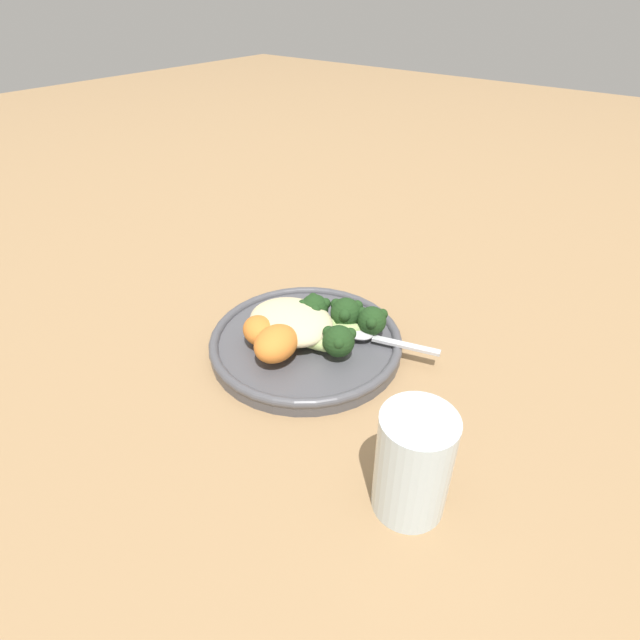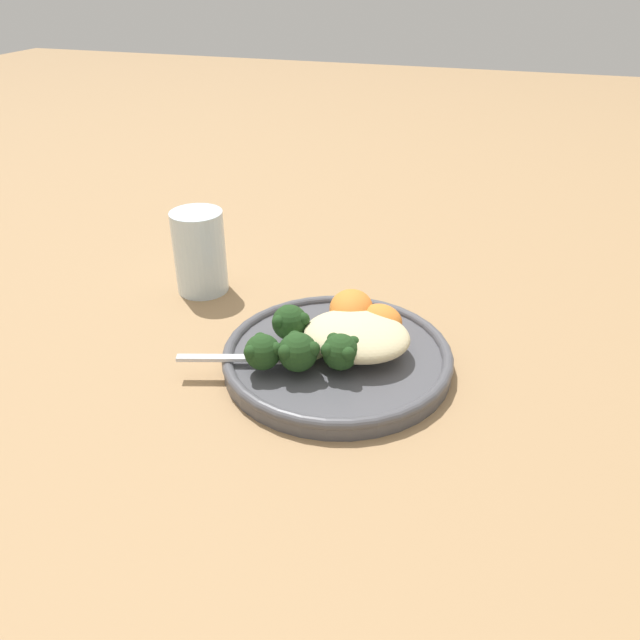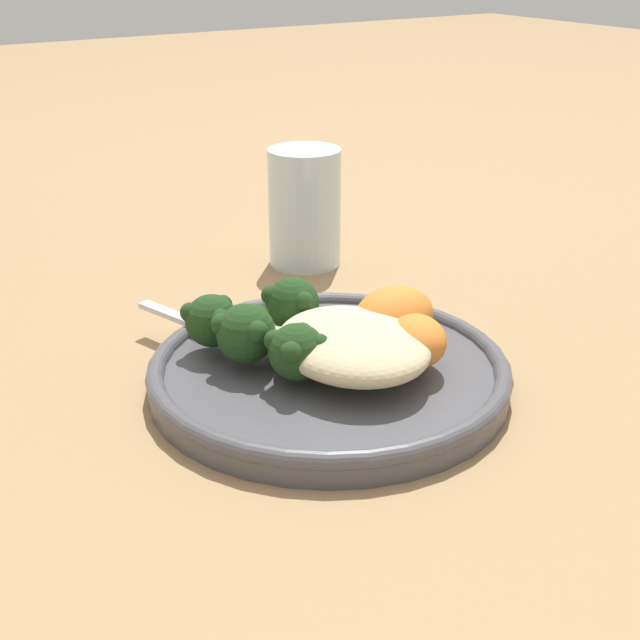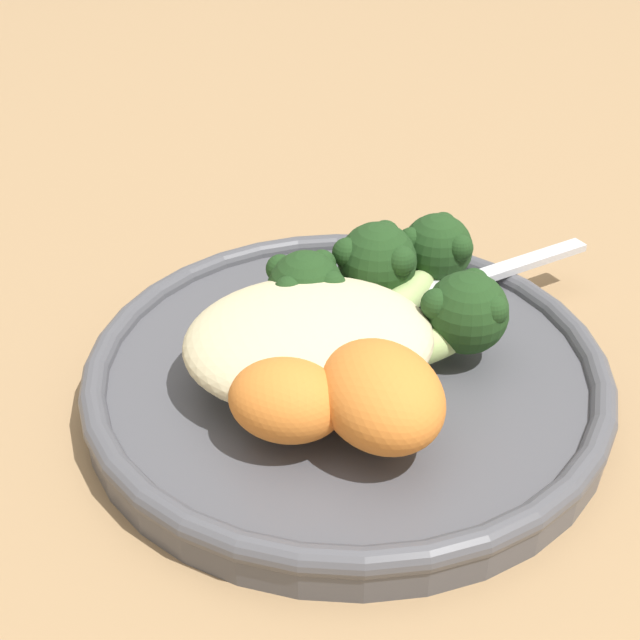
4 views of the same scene
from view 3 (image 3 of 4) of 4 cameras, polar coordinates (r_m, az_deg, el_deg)
The scene contains 12 objects.
ground_plane at distance 0.61m, azimuth 0.81°, elevation -3.37°, with size 4.00×4.00×0.00m, color #9E7A51.
plate at distance 0.59m, azimuth 0.58°, elevation -3.39°, with size 0.24×0.24×0.02m.
quinoa_mound at distance 0.57m, azimuth 2.10°, elevation -1.60°, with size 0.11×0.09×0.03m, color beige.
broccoli_stalk_0 at distance 0.61m, azimuth -1.05°, elevation 0.55°, with size 0.10×0.04×0.04m.
broccoli_stalk_1 at distance 0.60m, azimuth -5.21°, elevation -0.41°, with size 0.10×0.10×0.04m.
broccoli_stalk_2 at distance 0.58m, azimuth -3.87°, elevation -0.99°, with size 0.06×0.09×0.04m.
broccoli_stalk_3 at distance 0.56m, azimuth -0.77°, elevation -1.92°, with size 0.04×0.09×0.04m.
sweet_potato_chunk_0 at distance 0.59m, azimuth 3.43°, elevation -0.72°, with size 0.05×0.04×0.03m, color orange.
sweet_potato_chunk_1 at distance 0.58m, azimuth 6.22°, elevation -1.31°, with size 0.05×0.04×0.03m, color orange.
sweet_potato_chunk_2 at distance 0.60m, azimuth 4.77°, elevation 0.33°, with size 0.06×0.05×0.04m, color orange.
spoon at distance 0.62m, azimuth -6.25°, elevation -0.78°, with size 0.12×0.05×0.01m.
water_glass at distance 0.80m, azimuth -0.99°, elevation 7.21°, with size 0.06×0.06×0.11m, color silver.
Camera 3 is at (-0.45, 0.30, 0.28)m, focal length 50.00 mm.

